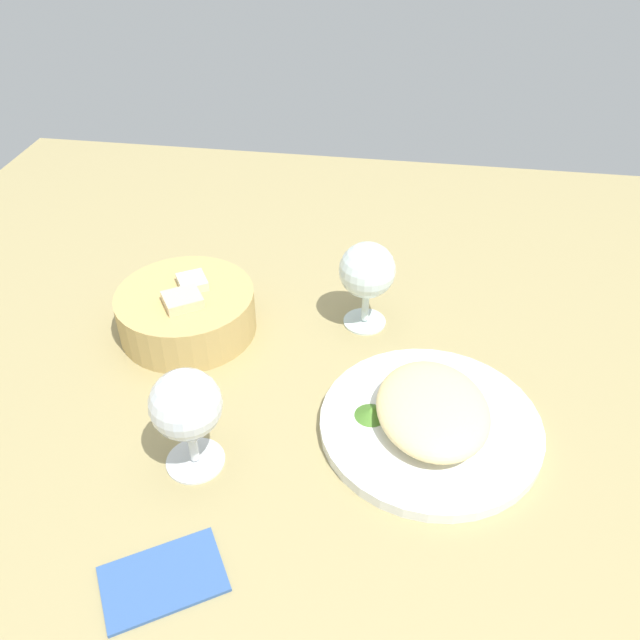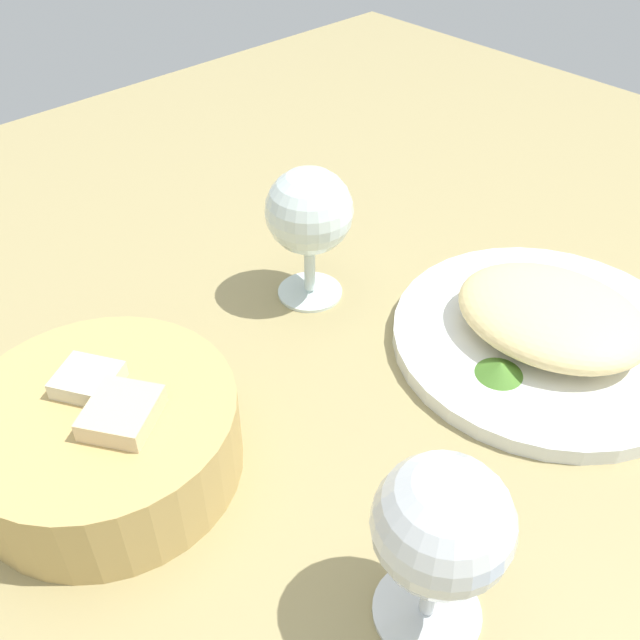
# 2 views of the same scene
# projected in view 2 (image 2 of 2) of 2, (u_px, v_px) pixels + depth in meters

# --- Properties ---
(ground_plane) EXTENTS (1.40, 1.40, 0.02)m
(ground_plane) POSITION_uv_depth(u_px,v_px,m) (402.00, 432.00, 0.54)
(ground_plane) COLOR tan
(plate) EXTENTS (0.25, 0.25, 0.01)m
(plate) POSITION_uv_depth(u_px,v_px,m) (545.00, 340.00, 0.59)
(plate) COLOR white
(plate) RESTS_ON ground_plane
(omelette) EXTENTS (0.18, 0.15, 0.04)m
(omelette) POSITION_uv_depth(u_px,v_px,m) (552.00, 315.00, 0.58)
(omelette) COLOR #EED48F
(omelette) RESTS_ON plate
(lettuce_garnish) EXTENTS (0.04, 0.04, 0.01)m
(lettuce_garnish) POSITION_uv_depth(u_px,v_px,m) (500.00, 369.00, 0.55)
(lettuce_garnish) COLOR #487C29
(lettuce_garnish) RESTS_ON plate
(bread_basket) EXTENTS (0.18, 0.18, 0.07)m
(bread_basket) POSITION_uv_depth(u_px,v_px,m) (105.00, 436.00, 0.48)
(bread_basket) COLOR tan
(bread_basket) RESTS_ON ground_plane
(wine_glass_near) EXTENTS (0.07, 0.07, 0.12)m
(wine_glass_near) POSITION_uv_depth(u_px,v_px,m) (309.00, 215.00, 0.60)
(wine_glass_near) COLOR silver
(wine_glass_near) RESTS_ON ground_plane
(wine_glass_far) EXTENTS (0.07, 0.07, 0.12)m
(wine_glass_far) POSITION_uv_depth(u_px,v_px,m) (442.00, 530.00, 0.37)
(wine_glass_far) COLOR silver
(wine_glass_far) RESTS_ON ground_plane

